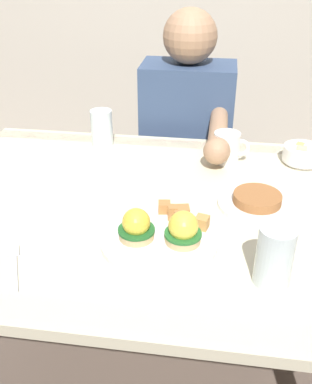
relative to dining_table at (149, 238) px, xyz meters
The scene contains 9 objects.
dining_table is the anchor object (origin of this frame).
eggs_benedict_plate 0.21m from the dining_table, 70.74° to the right, with size 0.27×0.27×0.09m.
fruit_bowl 0.54m from the dining_table, 35.98° to the left, with size 0.12×0.12×0.06m.
coffee_mug 0.38m from the dining_table, 55.50° to the left, with size 0.11×0.08×0.09m.
fork 0.39m from the dining_table, 130.21° to the right, with size 0.08×0.15×0.00m.
water_glass_near 0.42m from the dining_table, 41.28° to the right, with size 0.07×0.07×0.13m.
water_glass_far 0.45m from the dining_table, 120.68° to the left, with size 0.07×0.07×0.12m.
side_plate 0.31m from the dining_table, ahead, with size 0.20×0.20×0.04m.
diner_person 0.60m from the dining_table, 85.23° to the left, with size 0.34×0.54×1.14m.
Camera 1 is at (0.17, -0.99, 1.36)m, focal length 42.24 mm.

